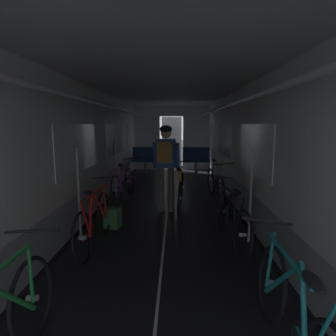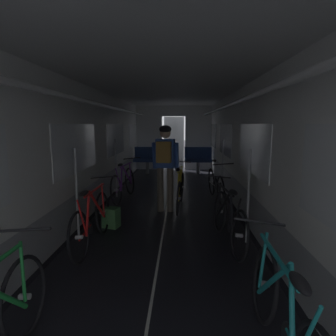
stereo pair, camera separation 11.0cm
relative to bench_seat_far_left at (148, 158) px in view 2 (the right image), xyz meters
The scene contains 11 objects.
train_car_shell 4.70m from the bench_seat_far_left, 78.60° to the right, with size 3.14×12.34×2.57m.
bench_seat_far_left is the anchor object (origin of this frame).
bench_seat_far_right 1.80m from the bench_seat_far_left, ahead, with size 0.98×0.51×0.95m.
bicycle_red 6.19m from the bench_seat_far_left, 90.74° to the right, with size 0.44×1.69×0.95m.
bicycle_purple 3.62m from the bench_seat_far_left, 92.31° to the right, with size 0.50×1.69×0.95m.
bicycle_silver 4.12m from the bench_seat_far_left, 60.88° to the right, with size 0.44×1.69×0.94m.
bicycle_black 6.33m from the bench_seat_far_left, 72.70° to the right, with size 0.48×1.69×0.95m.
bicycle_teal 8.40m from the bench_seat_far_left, 76.78° to the right, with size 0.44×1.69×0.95m.
person_cyclist_aisle 4.62m from the bench_seat_far_left, 78.99° to the right, with size 0.55×0.42×1.73m.
bicycle_yellow_in_aisle 4.41m from the bench_seat_far_left, 74.44° to the right, with size 0.44×1.69×0.94m.
backpack_on_floor 5.45m from the bench_seat_far_left, 89.97° to the right, with size 0.26×0.20×0.34m, color #3D703D.
Camera 2 is at (0.28, -1.98, 1.74)m, focal length 30.40 mm.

